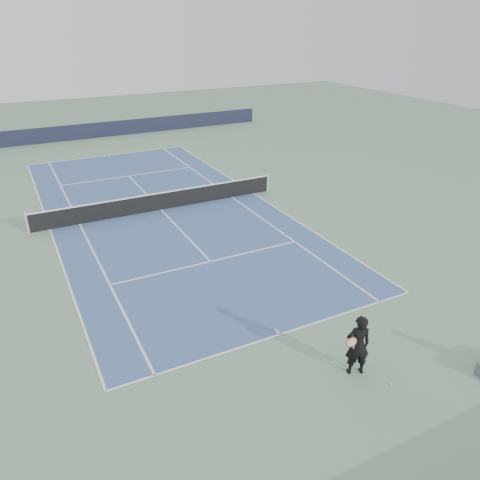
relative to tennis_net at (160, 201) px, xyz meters
name	(u,v)px	position (x,y,z in m)	size (l,w,h in m)	color
ground	(161,210)	(0.00, 0.00, -0.50)	(80.00, 80.00, 0.00)	slate
court_surface	(161,210)	(0.00, 0.00, -0.50)	(10.97, 23.77, 0.01)	#3B568B
tennis_net	(160,201)	(0.00, 0.00, 0.00)	(12.90, 0.10, 1.07)	silver
windscreen_far	(91,131)	(0.00, 17.88, 0.10)	(30.00, 0.25, 1.20)	black
tennis_player	(358,345)	(0.98, -14.30, 0.44)	(0.87, 0.73, 1.90)	black
tennis_ball	(391,384)	(1.54, -15.19, -0.47)	(0.06, 0.06, 0.06)	#D6E52F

